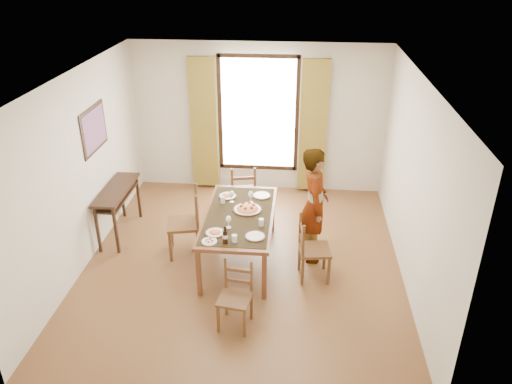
# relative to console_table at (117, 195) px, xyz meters

# --- Properties ---
(ground) EXTENTS (5.00, 5.00, 0.00)m
(ground) POSITION_rel_console_table_xyz_m (2.03, -0.60, -0.68)
(ground) COLOR #4D2C18
(ground) RESTS_ON ground
(room_shell) EXTENTS (4.60, 5.10, 2.74)m
(room_shell) POSITION_rel_console_table_xyz_m (2.03, -0.47, 0.86)
(room_shell) COLOR beige
(room_shell) RESTS_ON ground
(console_table) EXTENTS (0.38, 1.20, 0.80)m
(console_table) POSITION_rel_console_table_xyz_m (0.00, 0.00, 0.00)
(console_table) COLOR black
(console_table) RESTS_ON ground
(dining_table) EXTENTS (0.97, 1.85, 0.76)m
(dining_table) POSITION_rel_console_table_xyz_m (1.97, -0.56, 0.01)
(dining_table) COLOR brown
(dining_table) RESTS_ON ground
(chair_west) EXTENTS (0.55, 0.55, 1.04)m
(chair_west) POSITION_rel_console_table_xyz_m (1.17, -0.45, -0.20)
(chair_west) COLOR brown
(chair_west) RESTS_ON ground
(chair_north) EXTENTS (0.50, 0.50, 0.96)m
(chair_north) POSITION_rel_console_table_xyz_m (1.88, 0.71, -0.24)
(chair_north) COLOR brown
(chair_north) RESTS_ON ground
(chair_south) EXTENTS (0.43, 0.43, 0.85)m
(chair_south) POSITION_rel_console_table_xyz_m (2.09, -1.93, -0.29)
(chair_south) COLOR brown
(chair_south) RESTS_ON ground
(chair_east) EXTENTS (0.46, 0.46, 0.93)m
(chair_east) POSITION_rel_console_table_xyz_m (3.01, -0.89, -0.25)
(chair_east) COLOR brown
(chair_east) RESTS_ON ground
(man) EXTENTS (0.65, 0.46, 1.71)m
(man) POSITION_rel_console_table_xyz_m (3.02, -0.37, 0.17)
(man) COLOR gray
(man) RESTS_ON ground
(plate_sw) EXTENTS (0.27, 0.27, 0.05)m
(plate_sw) POSITION_rel_console_table_xyz_m (1.72, -1.10, 0.10)
(plate_sw) COLOR silver
(plate_sw) RESTS_ON dining_table
(plate_se) EXTENTS (0.27, 0.27, 0.05)m
(plate_se) POSITION_rel_console_table_xyz_m (2.25, -1.14, 0.10)
(plate_se) COLOR silver
(plate_se) RESTS_ON dining_table
(plate_nw) EXTENTS (0.27, 0.27, 0.05)m
(plate_nw) POSITION_rel_console_table_xyz_m (1.73, -0.03, 0.10)
(plate_nw) COLOR silver
(plate_nw) RESTS_ON dining_table
(plate_ne) EXTENTS (0.27, 0.27, 0.05)m
(plate_ne) POSITION_rel_console_table_xyz_m (2.24, 0.03, 0.10)
(plate_ne) COLOR silver
(plate_ne) RESTS_ON dining_table
(pasta_platter) EXTENTS (0.40, 0.40, 0.10)m
(pasta_platter) POSITION_rel_console_table_xyz_m (2.08, -0.43, 0.12)
(pasta_platter) COLOR red
(pasta_platter) RESTS_ON dining_table
(caprese_plate) EXTENTS (0.20, 0.20, 0.04)m
(caprese_plate) POSITION_rel_console_table_xyz_m (1.68, -1.31, 0.09)
(caprese_plate) COLOR silver
(caprese_plate) RESTS_ON dining_table
(wine_glass_a) EXTENTS (0.08, 0.08, 0.18)m
(wine_glass_a) POSITION_rel_console_table_xyz_m (1.88, -0.94, 0.16)
(wine_glass_a) COLOR white
(wine_glass_a) RESTS_ON dining_table
(wine_glass_b) EXTENTS (0.08, 0.08, 0.18)m
(wine_glass_b) POSITION_rel_console_table_xyz_m (2.10, -0.19, 0.16)
(wine_glass_b) COLOR white
(wine_glass_b) RESTS_ON dining_table
(wine_glass_c) EXTENTS (0.08, 0.08, 0.18)m
(wine_glass_c) POSITION_rel_console_table_xyz_m (1.82, -0.20, 0.16)
(wine_glass_c) COLOR white
(wine_glass_c) RESTS_ON dining_table
(tumbler_a) EXTENTS (0.07, 0.07, 0.10)m
(tumbler_a) POSITION_rel_console_table_xyz_m (2.31, -0.84, 0.12)
(tumbler_a) COLOR silver
(tumbler_a) RESTS_ON dining_table
(tumbler_b) EXTENTS (0.07, 0.07, 0.10)m
(tumbler_b) POSITION_rel_console_table_xyz_m (1.69, -0.23, 0.12)
(tumbler_b) COLOR silver
(tumbler_b) RESTS_ON dining_table
(tumbler_c) EXTENTS (0.07, 0.07, 0.10)m
(tumbler_c) POSITION_rel_console_table_xyz_m (2.00, -1.28, 0.12)
(tumbler_c) COLOR silver
(tumbler_c) RESTS_ON dining_table
(wine_bottle) EXTENTS (0.07, 0.07, 0.25)m
(wine_bottle) POSITION_rel_console_table_xyz_m (1.89, -1.31, 0.20)
(wine_bottle) COLOR black
(wine_bottle) RESTS_ON dining_table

